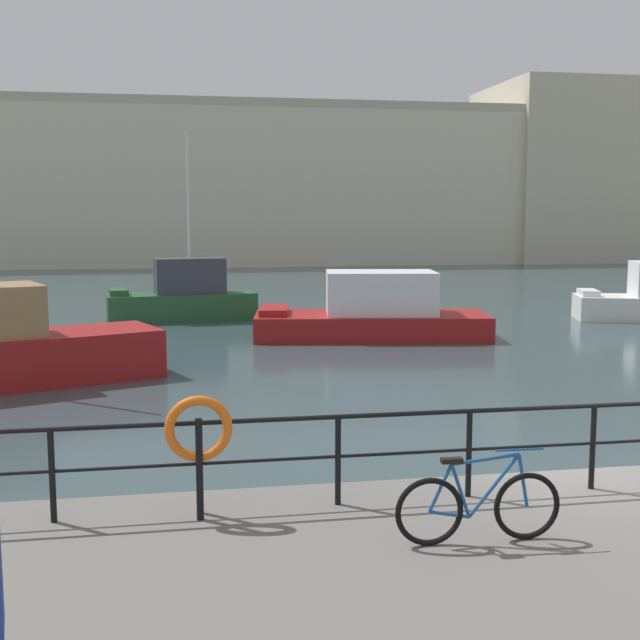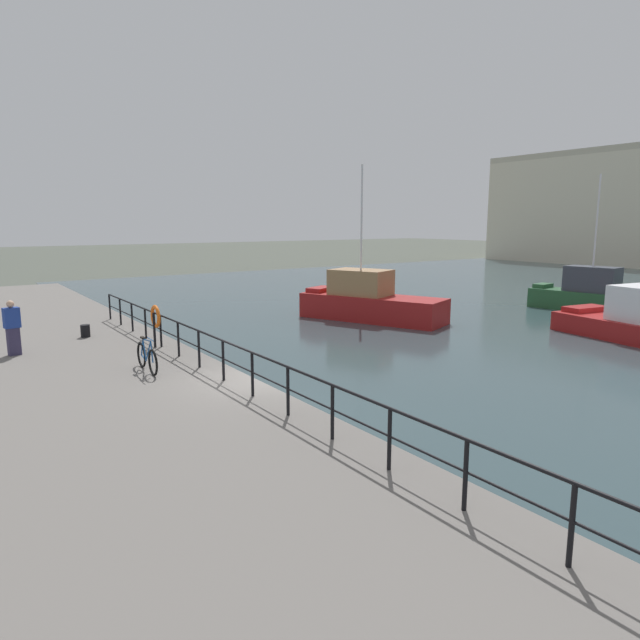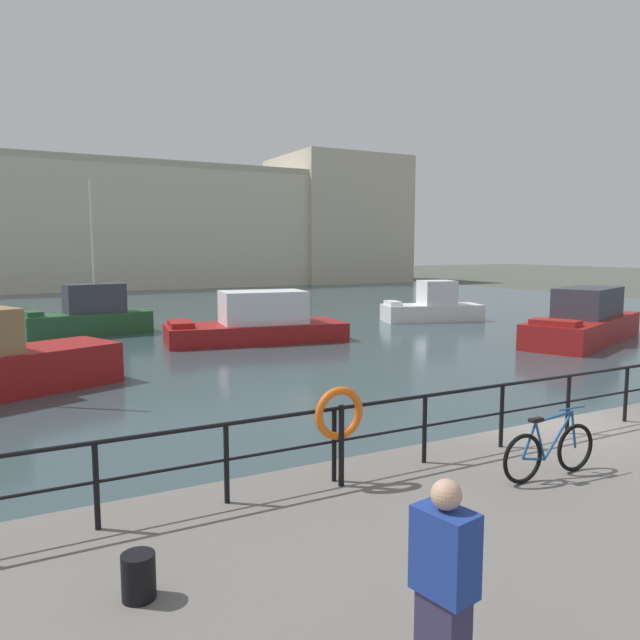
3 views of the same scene
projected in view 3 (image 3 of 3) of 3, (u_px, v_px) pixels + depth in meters
The scene contains 12 objects.
ground_plane at pixel (544, 472), 11.88m from camera, with size 240.00×240.00×0.00m, color #4C5147.
water_basin at pixel (162, 318), 38.32m from camera, with size 80.00×60.00×0.01m, color #33474C.
harbor_building at pixel (147, 227), 69.36m from camera, with size 77.47×14.31×16.04m.
moored_small_launch at pixel (433, 307), 36.63m from camera, with size 6.22×3.87×2.42m.
moored_cabin_cruiser at pixel (90, 316), 30.47m from camera, with size 6.19×2.57×7.68m.
moored_red_daysailer at pixel (584, 321), 28.53m from camera, with size 9.47×5.92×2.50m.
moored_white_yacht at pixel (258, 323), 28.40m from camera, with size 8.55×4.22×2.36m.
quay_railing at pixel (569, 393), 10.86m from camera, with size 22.44×0.07×1.08m.
parked_bicycle at pixel (550, 451), 8.80m from camera, with size 1.77×0.10×0.98m.
mooring_bollard at pixel (139, 576), 5.75m from camera, with size 0.32×0.32×0.44m, color black.
life_ring_stand at pixel (339, 417), 8.45m from camera, with size 0.75×0.16×1.40m.
standing_person at pixel (444, 591), 4.35m from camera, with size 0.36×0.48×1.69m.
Camera 3 is at (-9.26, -8.04, 4.32)m, focal length 34.33 mm.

